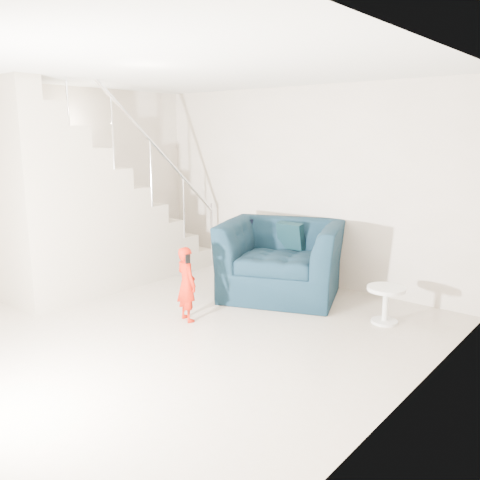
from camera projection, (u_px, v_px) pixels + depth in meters
The scene contains 12 objects.
floor at pixel (156, 336), 5.29m from camera, with size 5.50×5.50×0.00m, color tan.
ceiling at pixel (146, 64), 4.73m from camera, with size 5.50×5.50×0.00m, color silver.
back_wall at pixel (302, 186), 7.08m from camera, with size 5.00×5.00×0.00m, color #B6A894.
left_wall at pixel (23, 190), 6.56m from camera, with size 5.50×5.50×0.00m, color #B6A894.
right_wall at pixel (394, 242), 3.45m from camera, with size 5.50×5.50×0.00m, color #B6A894.
armchair at pixel (282, 259), 6.54m from camera, with size 1.48×1.29×0.96m, color black.
toddler at pixel (187, 284), 5.66m from camera, with size 0.31×0.20×0.85m, color #8C0D04.
side_table at pixel (386, 299), 5.60m from camera, with size 0.42×0.42×0.42m.
staircase at pixel (85, 219), 6.75m from camera, with size 1.02×3.03×3.62m.
cushion at pixel (291, 236), 6.79m from camera, with size 0.37×0.11×0.35m, color black.
throw at pixel (240, 243), 6.89m from camera, with size 0.05×0.53×0.60m, color black.
phone at pixel (188, 259), 5.50m from camera, with size 0.02×0.05×0.10m, color black.
Camera 1 is at (3.84, -3.27, 2.08)m, focal length 38.00 mm.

